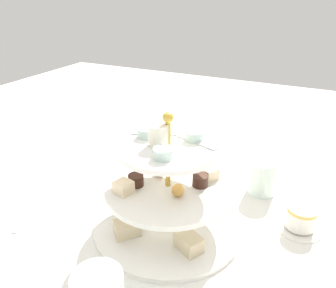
{
  "coord_description": "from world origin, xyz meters",
  "views": [
    {
      "loc": [
        -0.23,
        0.48,
        0.44
      ],
      "look_at": [
        0.0,
        0.0,
        0.18
      ],
      "focal_mm": 35.24,
      "sensor_mm": 36.0,
      "label": 1
    }
  ],
  "objects_px": {
    "tiered_serving_stand": "(168,195)",
    "water_glass_short_left": "(263,177)",
    "butter_knife_left": "(34,207)",
    "teacup_with_saucer": "(301,219)"
  },
  "relations": [
    {
      "from": "tiered_serving_stand",
      "to": "butter_knife_left",
      "type": "bearing_deg",
      "value": 14.5
    },
    {
      "from": "water_glass_short_left",
      "to": "teacup_with_saucer",
      "type": "bearing_deg",
      "value": 134.07
    },
    {
      "from": "teacup_with_saucer",
      "to": "water_glass_short_left",
      "type": "bearing_deg",
      "value": -45.93
    },
    {
      "from": "teacup_with_saucer",
      "to": "butter_knife_left",
      "type": "xyz_separation_m",
      "value": [
        0.53,
        0.18,
        -0.02
      ]
    },
    {
      "from": "tiered_serving_stand",
      "to": "teacup_with_saucer",
      "type": "height_order",
      "value": "tiered_serving_stand"
    },
    {
      "from": "teacup_with_saucer",
      "to": "butter_knife_left",
      "type": "bearing_deg",
      "value": 18.7
    },
    {
      "from": "tiered_serving_stand",
      "to": "teacup_with_saucer",
      "type": "distance_m",
      "value": 0.27
    },
    {
      "from": "tiered_serving_stand",
      "to": "water_glass_short_left",
      "type": "height_order",
      "value": "tiered_serving_stand"
    },
    {
      "from": "tiered_serving_stand",
      "to": "butter_knife_left",
      "type": "relative_size",
      "value": 1.76
    },
    {
      "from": "tiered_serving_stand",
      "to": "water_glass_short_left",
      "type": "distance_m",
      "value": 0.25
    }
  ]
}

